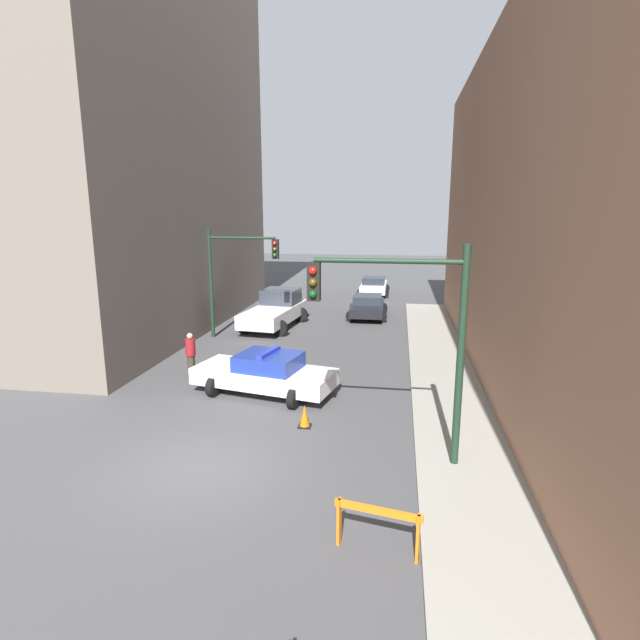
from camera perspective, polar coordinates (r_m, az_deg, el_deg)
name	(u,v)px	position (r m, az deg, el deg)	size (l,w,h in m)	color
ground_plane	(206,467)	(12.79, -12.95, -16.05)	(120.00, 120.00, 0.00)	#424244
sidewalk_right	(472,486)	(12.11, 16.98, -17.72)	(2.40, 44.00, 0.12)	gray
building_corner_left	(70,92)	(29.97, -26.65, 22.29)	(14.00, 20.00, 23.63)	#6B6056
traffic_light_near	(410,322)	(11.58, 10.24, -0.26)	(3.64, 0.35, 5.20)	black
traffic_light_far	(232,268)	(23.95, -9.99, 5.88)	(3.44, 0.35, 5.20)	black
police_car	(265,373)	(16.84, -6.26, -6.04)	(4.99, 2.98, 1.52)	white
white_truck	(276,310)	(26.49, -5.08, 1.18)	(3.04, 5.60, 1.90)	silver
parked_car_near	(368,306)	(28.89, 5.46, 1.64)	(2.32, 4.33, 1.31)	black
parked_car_mid	(374,286)	(36.76, 6.15, 3.93)	(2.28, 4.30, 1.31)	silver
pedestrian_crossing	(191,354)	(19.01, -14.56, -3.79)	(0.37, 0.37, 1.66)	#382D23
barrier_mid	(378,521)	(9.63, 6.61, -21.89)	(1.58, 0.44, 0.90)	orange
traffic_cone	(305,416)	(14.43, -1.77, -10.94)	(0.36, 0.36, 0.66)	black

